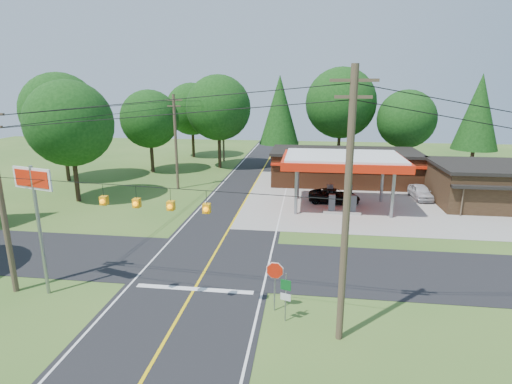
# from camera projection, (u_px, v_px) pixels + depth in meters

# --- Properties ---
(ground) EXTENTS (120.00, 120.00, 0.00)m
(ground) POSITION_uv_depth(u_px,v_px,m) (210.00, 262.00, 25.15)
(ground) COLOR #335B20
(ground) RESTS_ON ground
(main_highway) EXTENTS (8.00, 120.00, 0.02)m
(main_highway) POSITION_uv_depth(u_px,v_px,m) (210.00, 262.00, 25.15)
(main_highway) COLOR black
(main_highway) RESTS_ON ground
(cross_road) EXTENTS (70.00, 7.00, 0.02)m
(cross_road) POSITION_uv_depth(u_px,v_px,m) (210.00, 261.00, 25.15)
(cross_road) COLOR black
(cross_road) RESTS_ON ground
(lane_center_yellow) EXTENTS (0.15, 110.00, 0.00)m
(lane_center_yellow) POSITION_uv_depth(u_px,v_px,m) (210.00, 261.00, 25.15)
(lane_center_yellow) COLOR yellow
(lane_center_yellow) RESTS_ON main_highway
(gas_canopy) EXTENTS (10.60, 7.40, 4.88)m
(gas_canopy) POSITION_uv_depth(u_px,v_px,m) (343.00, 162.00, 35.41)
(gas_canopy) COLOR gray
(gas_canopy) RESTS_ON ground
(convenience_store) EXTENTS (16.40, 7.55, 3.80)m
(convenience_store) POSITION_uv_depth(u_px,v_px,m) (344.00, 167.00, 45.46)
(convenience_store) COLOR brown
(convenience_store) RESTS_ON ground
(utility_pole_near_right) EXTENTS (1.80, 0.30, 11.50)m
(utility_pole_near_right) POSITION_uv_depth(u_px,v_px,m) (347.00, 208.00, 15.99)
(utility_pole_near_right) COLOR #473828
(utility_pole_near_right) RESTS_ON ground
(utility_pole_near_left) EXTENTS (1.80, 0.30, 10.00)m
(utility_pole_near_left) POSITION_uv_depth(u_px,v_px,m) (1.00, 198.00, 20.23)
(utility_pole_near_left) COLOR #473828
(utility_pole_near_left) RESTS_ON ground
(utility_pole_far_left) EXTENTS (1.80, 0.30, 10.00)m
(utility_pole_far_left) POSITION_uv_depth(u_px,v_px,m) (176.00, 141.00, 42.10)
(utility_pole_far_left) COLOR #473828
(utility_pole_far_left) RESTS_ON ground
(utility_pole_north) EXTENTS (0.30, 0.30, 9.50)m
(utility_pole_north) POSITION_uv_depth(u_px,v_px,m) (223.00, 129.00, 58.33)
(utility_pole_north) COLOR #473828
(utility_pole_north) RESTS_ON ground
(overhead_beacons) EXTENTS (17.04, 2.04, 1.03)m
(overhead_beacons) POSITION_uv_depth(u_px,v_px,m) (153.00, 189.00, 17.95)
(overhead_beacons) COLOR black
(overhead_beacons) RESTS_ON ground
(treeline_backdrop) EXTENTS (70.27, 51.59, 13.30)m
(treeline_backdrop) POSITION_uv_depth(u_px,v_px,m) (265.00, 116.00, 46.18)
(treeline_backdrop) COLOR #332316
(treeline_backdrop) RESTS_ON ground
(suv_car) EXTENTS (5.22, 5.22, 1.33)m
(suv_car) POSITION_uv_depth(u_px,v_px,m) (334.00, 196.00, 37.83)
(suv_car) COLOR black
(suv_car) RESTS_ON ground
(sedan_car) EXTENTS (4.30, 4.30, 1.40)m
(sedan_car) POSITION_uv_depth(u_px,v_px,m) (420.00, 192.00, 39.15)
(sedan_car) COLOR silver
(sedan_car) RESTS_ON ground
(big_stop_sign) EXTENTS (2.49, 0.79, 6.93)m
(big_stop_sign) POSITION_uv_depth(u_px,v_px,m) (35.00, 200.00, 19.99)
(big_stop_sign) COLOR gray
(big_stop_sign) RESTS_ON ground
(octagonal_stop_sign) EXTENTS (0.89, 0.15, 2.60)m
(octagonal_stop_sign) POSITION_uv_depth(u_px,v_px,m) (275.00, 274.00, 19.15)
(octagonal_stop_sign) COLOR gray
(octagonal_stop_sign) RESTS_ON ground
(route_sign_post) EXTENTS (0.49, 0.18, 2.45)m
(route_sign_post) POSITION_uv_depth(u_px,v_px,m) (286.00, 293.00, 18.37)
(route_sign_post) COLOR gray
(route_sign_post) RESTS_ON ground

